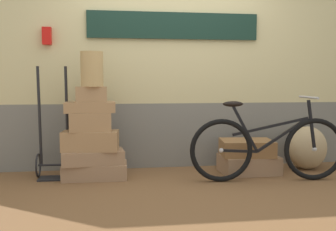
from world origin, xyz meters
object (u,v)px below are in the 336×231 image
object	(u,v)px
suitcase_7	(247,148)
luggage_trolley	(54,151)
suitcase_6	(249,164)
bicycle	(268,148)
suitcase_0	(95,171)
suitcase_3	(90,122)
suitcase_5	(91,94)
suitcase_1	(93,157)
wicker_basket	(92,69)
suitcase_2	(90,141)
burlap_sack	(307,148)
suitcase_4	(90,107)

from	to	relation	value
suitcase_7	luggage_trolley	bearing A→B (deg)	-176.34
suitcase_6	bicycle	distance (m)	0.47
suitcase_0	bicycle	bearing A→B (deg)	-10.29
suitcase_3	suitcase_7	distance (m)	1.83
suitcase_0	suitcase_6	world-z (taller)	suitcase_6
suitcase_5	luggage_trolley	size ratio (longest dim) A/B	0.27
suitcase_0	bicycle	size ratio (longest dim) A/B	0.41
luggage_trolley	suitcase_1	bearing A→B (deg)	-17.70
suitcase_5	suitcase_6	bearing A→B (deg)	-4.08
suitcase_7	luggage_trolley	size ratio (longest dim) A/B	0.48
suitcase_6	suitcase_7	bearing A→B (deg)	166.65
luggage_trolley	suitcase_6	bearing A→B (deg)	-2.79
suitcase_6	wicker_basket	distance (m)	2.10
suitcase_2	suitcase_5	size ratio (longest dim) A/B	1.82
suitcase_5	suitcase_6	distance (m)	1.99
burlap_sack	suitcase_1	bearing A→B (deg)	-177.53
suitcase_2	suitcase_6	world-z (taller)	suitcase_2
suitcase_5	suitcase_6	xyz separation A→B (m)	(1.81, 0.02, -0.83)
suitcase_2	suitcase_1	bearing A→B (deg)	24.22
suitcase_1	suitcase_6	distance (m)	1.80
suitcase_6	luggage_trolley	bearing A→B (deg)	175.73
suitcase_3	burlap_sack	distance (m)	2.62
suitcase_5	luggage_trolley	bearing A→B (deg)	159.17
wicker_basket	suitcase_3	bearing A→B (deg)	-136.09
suitcase_4	luggage_trolley	world-z (taller)	luggage_trolley
burlap_sack	luggage_trolley	bearing A→B (deg)	179.47
suitcase_1	burlap_sack	xyz separation A→B (m)	(2.57, 0.11, 0.02)
suitcase_2	burlap_sack	bearing A→B (deg)	8.26
suitcase_5	burlap_sack	bearing A→B (deg)	-2.44
suitcase_5	suitcase_7	xyz separation A→B (m)	(1.78, 0.02, -0.64)
suitcase_3	luggage_trolley	world-z (taller)	luggage_trolley
suitcase_7	wicker_basket	distance (m)	1.99
suitcase_0	suitcase_5	bearing A→B (deg)	-172.09
suitcase_7	wicker_basket	bearing A→B (deg)	-172.89
suitcase_3	bicycle	distance (m)	1.94
suitcase_1	suitcase_7	distance (m)	1.78
suitcase_2	suitcase_4	world-z (taller)	suitcase_4
suitcase_7	wicker_basket	size ratio (longest dim) A/B	1.58
suitcase_4	bicycle	world-z (taller)	bicycle
suitcase_0	suitcase_6	xyz separation A→B (m)	(1.78, 0.01, 0.02)
burlap_sack	bicycle	xyz separation A→B (m)	(-0.70, -0.47, 0.10)
suitcase_1	bicycle	size ratio (longest dim) A/B	0.39
suitcase_3	burlap_sack	world-z (taller)	suitcase_3
suitcase_1	suitcase_7	size ratio (longest dim) A/B	1.12
suitcase_0	burlap_sack	world-z (taller)	burlap_sack
suitcase_0	suitcase_3	xyz separation A→B (m)	(-0.04, -0.03, 0.55)
suitcase_0	wicker_basket	size ratio (longest dim) A/B	1.85
burlap_sack	suitcase_7	bearing A→B (deg)	-174.59
suitcase_0	suitcase_7	xyz separation A→B (m)	(1.75, 0.02, 0.21)
suitcase_1	wicker_basket	bearing A→B (deg)	57.91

